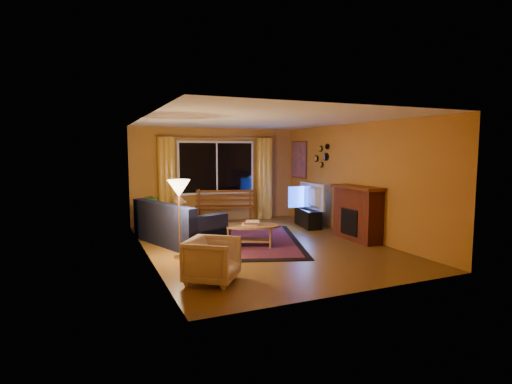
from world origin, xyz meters
name	(u,v)px	position (x,y,z in m)	size (l,w,h in m)	color
floor	(262,245)	(0.00, 0.00, -0.01)	(4.50, 6.00, 0.02)	brown
ceiling	(262,120)	(0.00, 0.00, 2.51)	(4.50, 6.00, 0.02)	white
wall_back	(216,175)	(0.00, 3.01, 1.25)	(4.50, 0.02, 2.50)	#BB7B2F
wall_left	(146,188)	(-2.26, 0.00, 1.25)	(0.02, 6.00, 2.50)	#BB7B2F
wall_right	(355,180)	(2.26, 0.00, 1.25)	(0.02, 6.00, 2.50)	#BB7B2F
window	(217,168)	(0.00, 2.94, 1.45)	(2.00, 0.02, 1.30)	black
curtain_rod	(217,137)	(0.00, 2.90, 2.25)	(0.03, 0.03, 3.20)	#BF8C3F
curtain_left	(167,182)	(-1.35, 2.88, 1.12)	(0.36, 0.36, 2.24)	gold
curtain_right	(264,179)	(1.35, 2.88, 1.12)	(0.36, 0.36, 2.24)	gold
bench	(225,215)	(0.06, 2.48, 0.23)	(1.50, 0.44, 0.45)	#54260A
potted_plant	(152,213)	(-1.79, 2.50, 0.40)	(0.45, 0.45, 0.80)	#235B1E
sofa	(178,222)	(-1.51, 0.84, 0.43)	(0.91, 2.13, 0.86)	#0F1438
dog	(176,209)	(-1.46, 1.32, 0.64)	(0.28, 0.39, 0.43)	#8D6342
armchair	(212,258)	(-1.60, -1.82, 0.36)	(0.70, 0.65, 0.72)	beige
floor_lamp	(179,220)	(-1.74, -0.33, 0.69)	(0.23, 0.23, 1.39)	#BF8C3F
rug	(251,241)	(-0.08, 0.37, 0.01)	(2.00, 3.16, 0.02)	maroon
coffee_table	(250,236)	(-0.27, -0.01, 0.22)	(1.19, 1.19, 0.43)	#A47447
tv_console	(308,218)	(1.86, 1.32, 0.22)	(0.35, 1.06, 0.44)	black
television	(308,196)	(1.86, 1.32, 0.77)	(1.13, 0.15, 0.65)	black
fireplace	(357,215)	(2.05, -0.40, 0.55)	(0.40, 1.20, 1.10)	maroon
mirror_cluster	(321,155)	(2.21, 1.30, 1.80)	(0.06, 0.60, 0.56)	black
painting	(299,160)	(2.22, 2.45, 1.65)	(0.04, 0.76, 0.96)	#DD5928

